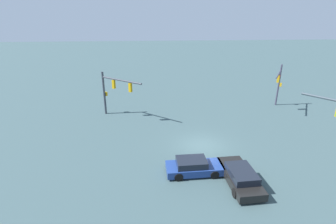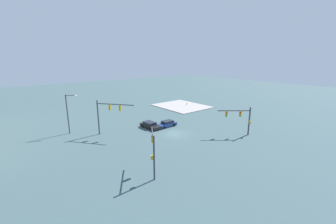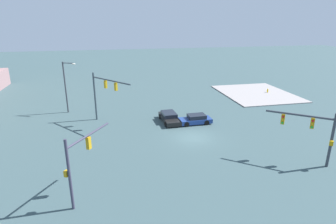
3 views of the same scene
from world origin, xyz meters
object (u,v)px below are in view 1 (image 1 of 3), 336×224
at_px(traffic_signal_cross_street, 113,88).
at_px(sedan_car_approaching, 194,167).
at_px(sedan_car_waiting_far, 240,176).
at_px(traffic_signal_near_corner, 279,81).

xyz_separation_m(traffic_signal_cross_street, sedan_car_approaching, (12.14, 7.23, -2.84)).
xyz_separation_m(sedan_car_approaching, sedan_car_waiting_far, (1.44, 3.05, 0.00)).
distance_m(traffic_signal_cross_street, sedan_car_waiting_far, 17.26).
height_order(sedan_car_approaching, sedan_car_waiting_far, same).
bearing_deg(traffic_signal_cross_street, sedan_car_approaching, -20.63).
relative_size(traffic_signal_near_corner, traffic_signal_cross_street, 1.05).
distance_m(traffic_signal_cross_street, sedan_car_approaching, 14.41).
height_order(traffic_signal_near_corner, sedan_car_waiting_far, traffic_signal_near_corner).
bearing_deg(traffic_signal_near_corner, sedan_car_waiting_far, -0.91).
height_order(traffic_signal_cross_street, sedan_car_waiting_far, traffic_signal_cross_street).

